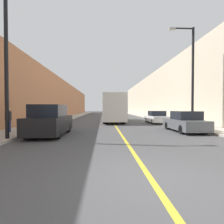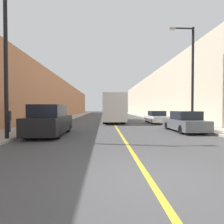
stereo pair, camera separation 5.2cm
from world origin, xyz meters
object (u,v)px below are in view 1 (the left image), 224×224
street_lamp_left (9,51)px  pedestrian (8,119)px  bus (113,108)px  car_right_near (185,122)px  car_right_mid (156,118)px  parked_suv_left (50,121)px  street_lamp_right (191,72)px

street_lamp_left → pedestrian: (-1.44, 2.53, -3.77)m
bus → car_right_near: (4.92, -9.86, -1.11)m
street_lamp_left → car_right_mid: bearing=43.4°
car_right_near → pedestrian: size_ratio=2.63×
pedestrian → car_right_mid: bearing=32.4°
parked_suv_left → car_right_near: size_ratio=1.09×
car_right_near → street_lamp_left: bearing=-163.6°
car_right_near → street_lamp_left: (-11.07, -3.26, 4.07)m
street_lamp_right → pedestrian: (-13.76, -2.28, -3.80)m
parked_suv_left → pedestrian: 3.03m
car_right_mid → street_lamp_left: bearing=-136.6°
bus → street_lamp_right: bearing=-53.4°
street_lamp_right → pedestrian: street_lamp_right is taller
pedestrian → parked_suv_left: bearing=-11.8°
car_right_mid → pedestrian: bearing=-147.6°
car_right_mid → parked_suv_left: bearing=-138.2°
street_lamp_left → street_lamp_right: street_lamp_right is taller
street_lamp_right → bus: bearing=126.6°
street_lamp_right → pedestrian: bearing=-170.6°
parked_suv_left → car_right_mid: parked_suv_left is taller
bus → street_lamp_left: street_lamp_left is taller
parked_suv_left → car_right_near: parked_suv_left is taller
bus → street_lamp_right: (6.16, -8.30, 3.00)m
bus → parked_suv_left: 12.16m
parked_suv_left → pedestrian: size_ratio=2.85×
street_lamp_left → street_lamp_right: bearing=21.4°
car_right_mid → street_lamp_left: 15.85m
car_right_mid → street_lamp_right: street_lamp_right is taller
bus → street_lamp_left: (-6.16, -13.12, 2.96)m
street_lamp_left → street_lamp_right: 13.22m
parked_suv_left → pedestrian: parked_suv_left is taller
parked_suv_left → car_right_mid: size_ratio=1.11×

